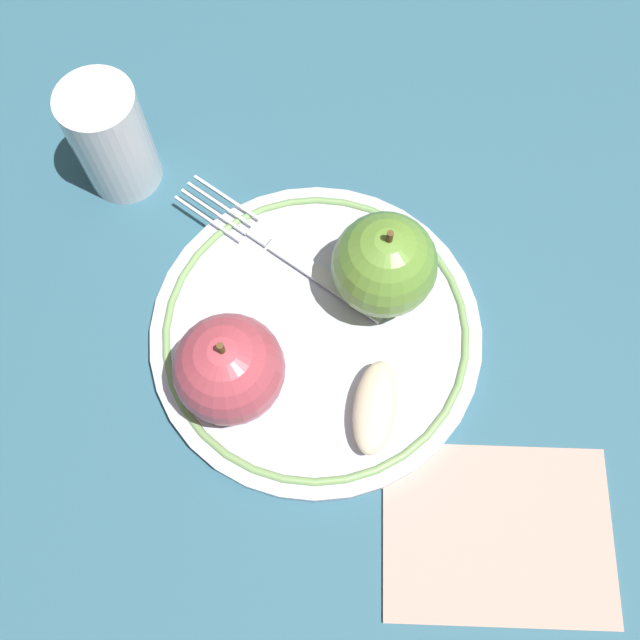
# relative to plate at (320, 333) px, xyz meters

# --- Properties ---
(ground_plane) EXTENTS (2.00, 2.00, 0.00)m
(ground_plane) POSITION_rel_plate_xyz_m (0.02, 0.00, -0.01)
(ground_plane) COLOR #2F5D70
(plate) EXTENTS (0.25, 0.25, 0.01)m
(plate) POSITION_rel_plate_xyz_m (0.00, 0.00, 0.00)
(plate) COLOR silver
(plate) RESTS_ON ground_plane
(apple_red_whole) EXTENTS (0.08, 0.08, 0.09)m
(apple_red_whole) POSITION_rel_plate_xyz_m (-0.05, 0.05, 0.05)
(apple_red_whole) COLOR #B4424E
(apple_red_whole) RESTS_ON plate
(apple_second_whole) EXTENTS (0.08, 0.08, 0.09)m
(apple_second_whole) POSITION_rel_plate_xyz_m (0.04, -0.04, 0.05)
(apple_second_whole) COLOR olive
(apple_second_whole) RESTS_ON plate
(apple_slice_front) EXTENTS (0.07, 0.03, 0.02)m
(apple_slice_front) POSITION_rel_plate_xyz_m (-0.05, -0.05, 0.02)
(apple_slice_front) COLOR beige
(apple_slice_front) RESTS_ON plate
(fork) EXTENTS (0.10, 0.18, 0.00)m
(fork) POSITION_rel_plate_xyz_m (0.06, 0.04, 0.01)
(fork) COLOR silver
(fork) RESTS_ON plate
(drinking_glass) EXTENTS (0.06, 0.06, 0.10)m
(drinking_glass) POSITION_rel_plate_xyz_m (0.11, 0.19, 0.04)
(drinking_glass) COLOR white
(drinking_glass) RESTS_ON ground_plane
(napkin_folded) EXTENTS (0.14, 0.18, 0.01)m
(napkin_folded) POSITION_rel_plate_xyz_m (-0.12, -0.15, -0.00)
(napkin_folded) COLOR tan
(napkin_folded) RESTS_ON ground_plane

